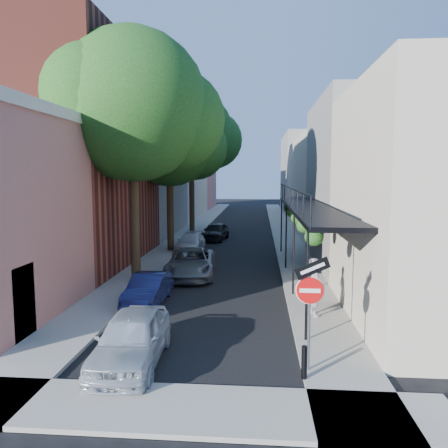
% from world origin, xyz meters
% --- Properties ---
extents(ground, '(160.00, 160.00, 0.00)m').
position_xyz_m(ground, '(0.00, 0.00, 0.00)').
color(ground, black).
rests_on(ground, ground).
extents(road_surface, '(6.00, 64.00, 0.01)m').
position_xyz_m(road_surface, '(0.00, 30.00, 0.01)').
color(road_surface, black).
rests_on(road_surface, ground).
extents(sidewalk_left, '(2.00, 64.00, 0.12)m').
position_xyz_m(sidewalk_left, '(-4.00, 30.00, 0.06)').
color(sidewalk_left, gray).
rests_on(sidewalk_left, ground).
extents(sidewalk_right, '(2.00, 64.00, 0.12)m').
position_xyz_m(sidewalk_right, '(4.00, 30.00, 0.06)').
color(sidewalk_right, gray).
rests_on(sidewalk_right, ground).
extents(sidewalk_cross, '(12.00, 2.00, 0.12)m').
position_xyz_m(sidewalk_cross, '(0.00, -1.00, 0.06)').
color(sidewalk_cross, gray).
rests_on(sidewalk_cross, ground).
extents(buildings_left, '(10.10, 59.10, 12.00)m').
position_xyz_m(buildings_left, '(-9.30, 28.76, 4.94)').
color(buildings_left, '#B16D5B').
rests_on(buildings_left, ground).
extents(buildings_right, '(9.80, 55.00, 10.00)m').
position_xyz_m(buildings_right, '(8.99, 29.49, 4.42)').
color(buildings_right, '#BDB19C').
rests_on(buildings_right, ground).
extents(sign_post, '(0.89, 0.17, 2.99)m').
position_xyz_m(sign_post, '(3.16, 0.97, 2.04)').
color(sign_post, '#595B60').
rests_on(sign_post, ground).
extents(bollard, '(0.14, 0.14, 0.80)m').
position_xyz_m(bollard, '(3.00, 0.50, 0.52)').
color(bollard, black).
rests_on(bollard, sidewalk_right).
extents(oak_near, '(7.48, 6.80, 11.42)m').
position_xyz_m(oak_near, '(-3.37, 10.26, 7.88)').
color(oak_near, '#372716').
rests_on(oak_near, ground).
extents(oak_mid, '(6.60, 6.00, 10.20)m').
position_xyz_m(oak_mid, '(-3.42, 18.23, 7.06)').
color(oak_mid, '#372716').
rests_on(oak_mid, ground).
extents(oak_far, '(7.70, 7.00, 11.90)m').
position_xyz_m(oak_far, '(-3.35, 27.27, 8.26)').
color(oak_far, '#372716').
rests_on(oak_far, ground).
extents(parked_car_a, '(1.81, 4.13, 1.38)m').
position_xyz_m(parked_car_a, '(-1.40, 1.21, 0.69)').
color(parked_car_a, '#A8B1BA').
rests_on(parked_car_a, ground).
extents(parked_car_b, '(1.30, 3.53, 1.16)m').
position_xyz_m(parked_car_b, '(-2.32, 6.53, 0.58)').
color(parked_car_b, '#171C49').
rests_on(parked_car_b, ground).
extents(parked_car_c, '(2.60, 5.01, 1.35)m').
position_xyz_m(parked_car_c, '(-1.40, 11.20, 0.67)').
color(parked_car_c, slate).
rests_on(parked_car_c, ground).
extents(parked_car_d, '(1.72, 3.92, 1.12)m').
position_xyz_m(parked_car_d, '(-2.58, 18.44, 0.56)').
color(parked_car_d, silver).
rests_on(parked_car_d, ground).
extents(parked_car_e, '(2.07, 4.10, 1.34)m').
position_xyz_m(parked_car_e, '(-1.40, 23.15, 0.67)').
color(parked_car_e, black).
rests_on(parked_car_e, ground).
extents(pedestrian, '(0.65, 0.83, 2.01)m').
position_xyz_m(pedestrian, '(3.82, 5.27, 1.13)').
color(pedestrian, gray).
rests_on(pedestrian, sidewalk_right).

